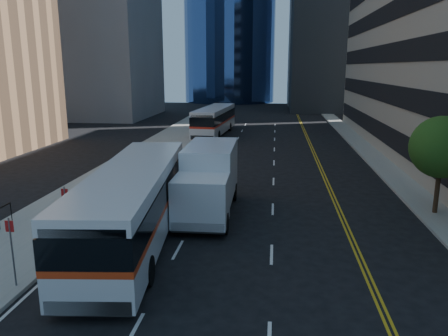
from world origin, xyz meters
name	(u,v)px	position (x,y,z in m)	size (l,w,h in m)	color
ground	(258,276)	(0.00, 0.00, 0.00)	(160.00, 160.00, 0.00)	black
sidewalk_west	(159,148)	(-10.50, 25.00, 0.07)	(5.00, 90.00, 0.15)	gray
sidewalk_east	(369,153)	(9.00, 25.00, 0.07)	(2.00, 90.00, 0.15)	gray
midrise_west	(89,0)	(-28.00, 52.00, 17.50)	(18.00, 18.00, 35.00)	gray
street_tree	(442,147)	(9.00, 8.00, 3.64)	(3.20, 3.20, 5.10)	#332114
bus_front	(134,202)	(-5.56, 2.63, 1.86)	(4.18, 13.41, 3.40)	silver
bus_rear	(214,120)	(-6.45, 34.70, 1.71)	(3.57, 12.29, 3.13)	silver
box_truck	(209,179)	(-2.90, 6.94, 1.87)	(2.70, 7.45, 3.55)	silver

